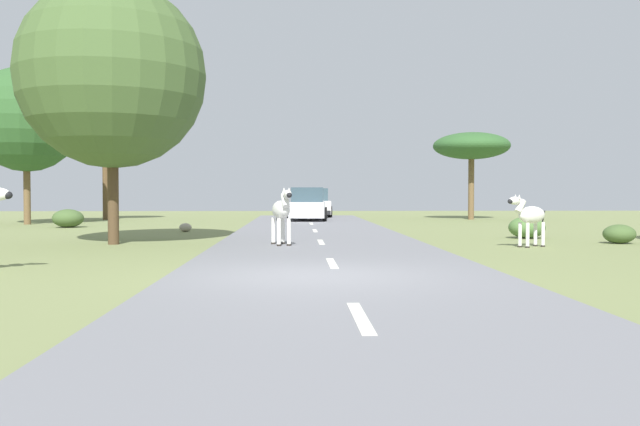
# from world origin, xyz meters

# --- Properties ---
(ground_plane) EXTENTS (90.00, 90.00, 0.00)m
(ground_plane) POSITION_xyz_m (0.00, 0.00, 0.00)
(ground_plane) COLOR olive
(road) EXTENTS (6.00, 64.00, 0.05)m
(road) POSITION_xyz_m (0.42, 0.00, 0.03)
(road) COLOR slate
(road) RESTS_ON ground_plane
(lane_markings) EXTENTS (0.16, 56.00, 0.01)m
(lane_markings) POSITION_xyz_m (0.42, -1.00, 0.05)
(lane_markings) COLOR silver
(lane_markings) RESTS_ON road
(zebra_0) EXTENTS (0.70, 1.66, 1.59)m
(zebra_0) POSITION_xyz_m (-0.70, 6.86, 1.00)
(zebra_0) COLOR silver
(zebra_0) RESTS_ON road
(zebra_2) EXTENTS (1.39, 1.02, 1.46)m
(zebra_2) POSITION_xyz_m (6.11, 6.55, 0.87)
(zebra_2) COLOR silver
(zebra_2) RESTS_ON ground_plane
(car_0) EXTENTS (2.20, 4.43, 1.74)m
(car_0) POSITION_xyz_m (0.33, 23.98, 0.85)
(car_0) COLOR silver
(car_0) RESTS_ON road
(car_1) EXTENTS (2.16, 4.41, 1.74)m
(car_1) POSITION_xyz_m (0.77, 29.68, 0.85)
(car_1) COLOR white
(car_1) RESTS_ON road
(tree_0) EXTENTS (4.98, 4.98, 7.48)m
(tree_0) POSITION_xyz_m (-13.12, 20.85, 4.99)
(tree_0) COLOR brown
(tree_0) RESTS_ON ground_plane
(tree_2) EXTENTS (4.31, 4.31, 4.92)m
(tree_2) POSITION_xyz_m (9.62, 26.04, 4.13)
(tree_2) COLOR brown
(tree_2) RESTS_ON ground_plane
(tree_3) EXTENTS (5.39, 5.39, 7.59)m
(tree_3) POSITION_xyz_m (-5.60, 7.99, 4.89)
(tree_3) COLOR #4C3823
(tree_3) RESTS_ON ground_plane
(tree_4) EXTENTS (3.89, 3.89, 5.53)m
(tree_4) POSITION_xyz_m (-10.96, 26.42, 4.78)
(tree_4) COLOR brown
(tree_4) RESTS_ON ground_plane
(bush_1) EXTENTS (1.33, 1.19, 0.80)m
(bush_1) POSITION_xyz_m (-10.19, 17.81, 0.40)
(bush_1) COLOR #425B2D
(bush_1) RESTS_ON ground_plane
(bush_2) EXTENTS (0.94, 0.85, 0.57)m
(bush_2) POSITION_xyz_m (9.23, 7.78, 0.28)
(bush_2) COLOR #425B2D
(bush_2) RESTS_ON ground_plane
(bush_3) EXTENTS (1.20, 1.08, 0.72)m
(bush_3) POSITION_xyz_m (7.29, 10.14, 0.36)
(bush_3) COLOR #4C7038
(bush_3) RESTS_ON ground_plane
(rock_1) EXTENTS (0.48, 0.34, 0.33)m
(rock_1) POSITION_xyz_m (-4.57, 14.35, 0.17)
(rock_1) COLOR #A89E8C
(rock_1) RESTS_ON ground_plane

